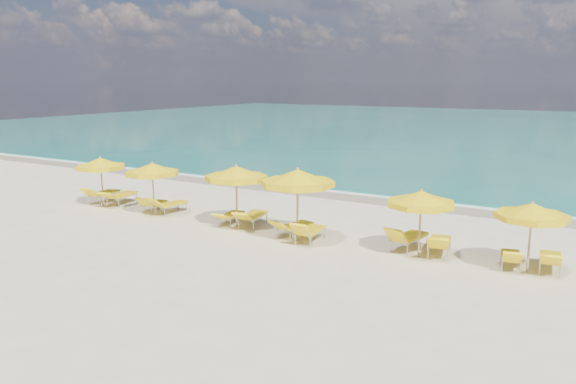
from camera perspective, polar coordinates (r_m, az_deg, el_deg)
The scene contains 24 objects.
ground_plane at distance 20.68m, azimuth -2.13°, elevation -3.97°, with size 120.00×120.00×0.00m, color beige.
ocean at distance 65.87m, azimuth 21.25°, elevation 5.90°, with size 120.00×80.00×0.30m, color #126859.
wet_sand_band at distance 27.02m, azimuth 6.40°, elevation -0.36°, with size 120.00×2.60×0.01m, color tan.
foam_line at distance 27.74m, azimuth 7.08°, elevation -0.06°, with size 120.00×1.20×0.03m, color white.
whitecap_near at distance 38.10m, azimuth 4.15°, elevation 3.13°, with size 14.00×0.36×0.05m, color white.
whitecap_far at distance 41.20m, azimuth 26.50°, elevation 2.58°, with size 18.00×0.30×0.05m, color white.
umbrella_2 at distance 25.74m, azimuth -18.50°, elevation 2.74°, with size 2.85×2.85×2.18m.
umbrella_3 at distance 23.41m, azimuth -13.63°, elevation 2.23°, with size 2.61×2.61×2.20m.
umbrella_4 at distance 20.88m, azimuth -5.29°, elevation 1.87°, with size 2.87×2.87×2.39m.
umbrella_5 at distance 18.88m, azimuth 0.98°, elevation 1.39°, with size 3.34×3.34×2.58m.
umbrella_6 at distance 17.76m, azimuth 13.37°, elevation -0.72°, with size 2.29×2.29×2.17m.
umbrella_7 at distance 17.33m, azimuth 23.54°, elevation -1.86°, with size 2.54×2.54×2.10m.
lounger_2_left at distance 26.72m, azimuth -18.23°, elevation -0.46°, with size 0.98×2.09×0.87m.
lounger_2_right at distance 26.02m, azimuth -16.57°, elevation -0.68°, with size 1.03×2.15×0.80m.
lounger_3_left at distance 24.35m, azimuth -13.46°, elevation -1.43°, with size 0.72×1.61×0.76m.
lounger_3_right at distance 23.81m, azimuth -11.85°, elevation -1.58°, with size 0.81×1.87×0.83m.
lounger_4_left at distance 21.72m, azimuth -5.84°, elevation -2.71°, with size 0.83×1.80×0.65m.
lounger_4_right at distance 21.35m, azimuth -3.62°, elevation -2.83°, with size 1.01×2.08×0.80m.
lounger_5_left at distance 19.95m, azimuth 0.67°, elevation -3.88°, with size 0.93×1.93×0.77m.
lounger_5_right at distance 19.29m, azimuth 2.23°, elevation -4.40°, with size 0.77×1.86×0.89m.
lounger_6_left at distance 18.86m, azimuth 12.13°, elevation -4.97°, with size 0.96×2.03×0.95m.
lounger_6_right at distance 18.54m, azimuth 15.12°, elevation -5.45°, with size 0.98×1.99×0.86m.
lounger_7_left at distance 17.97m, azimuth 21.67°, elevation -6.52°, with size 0.86×1.69×0.76m.
lounger_7_right at distance 18.15m, azimuth 25.07°, elevation -6.57°, with size 0.76×1.83×0.79m.
Camera 1 is at (10.83, -16.74, 5.50)m, focal length 35.00 mm.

